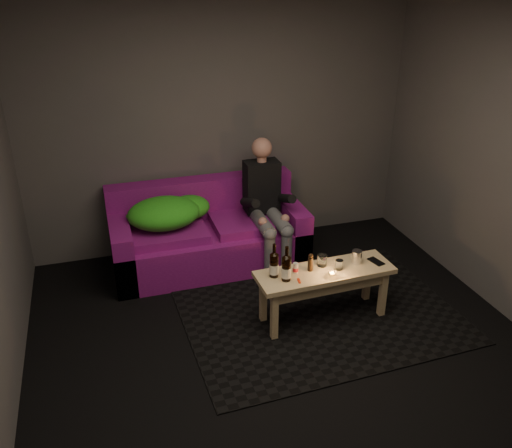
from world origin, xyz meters
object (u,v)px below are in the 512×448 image
(sofa, at_px, (208,236))
(coffee_table, at_px, (324,279))
(person, at_px, (266,202))
(beer_bottle_a, at_px, (274,265))
(beer_bottle_b, at_px, (286,268))
(steel_cup, at_px, (357,257))

(sofa, relative_size, coffee_table, 1.61)
(sofa, height_order, coffee_table, sofa)
(person, distance_m, beer_bottle_a, 1.11)
(person, bearing_deg, beer_bottle_a, -105.02)
(person, xyz_separation_m, beer_bottle_b, (-0.21, -1.16, -0.07))
(person, distance_m, steel_cup, 1.17)
(person, xyz_separation_m, steel_cup, (0.46, -1.07, -0.12))
(coffee_table, xyz_separation_m, beer_bottle_b, (-0.37, -0.05, 0.20))
(coffee_table, distance_m, beer_bottle_a, 0.48)
(coffee_table, bearing_deg, sofa, 119.97)
(person, relative_size, beer_bottle_b, 4.17)
(sofa, bearing_deg, beer_bottle_a, -76.90)
(sofa, relative_size, steel_cup, 16.20)
(sofa, height_order, person, person)
(steel_cup, bearing_deg, coffee_table, -173.92)
(sofa, bearing_deg, person, -15.20)
(person, relative_size, coffee_table, 1.08)
(coffee_table, xyz_separation_m, beer_bottle_a, (-0.44, 0.03, 0.20))
(sofa, xyz_separation_m, beer_bottle_a, (0.29, -1.23, 0.29))
(coffee_table, relative_size, steel_cup, 10.05)
(coffee_table, height_order, steel_cup, steel_cup)
(sofa, xyz_separation_m, steel_cup, (1.03, -1.23, 0.24))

